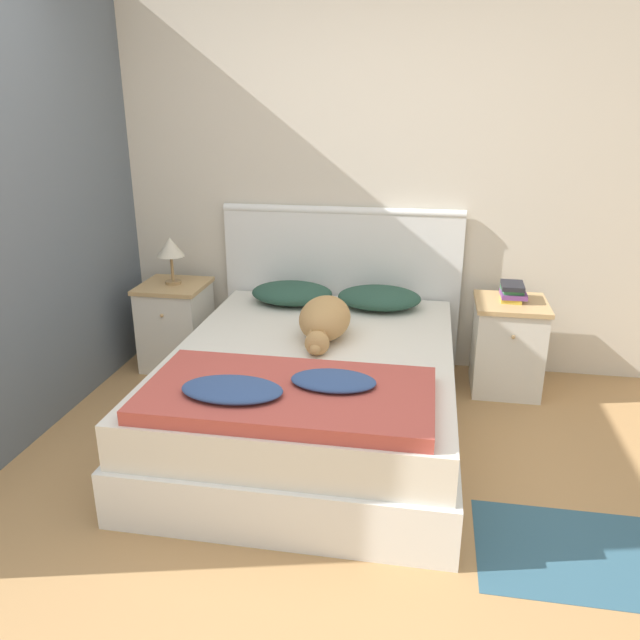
{
  "coord_description": "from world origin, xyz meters",
  "views": [
    {
      "loc": [
        0.71,
        -2.13,
        1.82
      ],
      "look_at": [
        0.13,
        1.21,
        0.61
      ],
      "focal_mm": 35.0,
      "sensor_mm": 36.0,
      "label": 1
    }
  ],
  "objects_px": {
    "dog": "(325,320)",
    "nightstand_right": "(507,346)",
    "pillow_right": "(379,298)",
    "pillow_left": "(292,293)",
    "book_stack": "(512,292)",
    "table_lamp": "(170,249)",
    "nightstand_left": "(176,325)",
    "bed": "(314,391)"
  },
  "relations": [
    {
      "from": "bed",
      "to": "nightstand_right",
      "type": "distance_m",
      "value": 1.37
    },
    {
      "from": "nightstand_right",
      "to": "table_lamp",
      "type": "bearing_deg",
      "value": 179.8
    },
    {
      "from": "pillow_left",
      "to": "table_lamp",
      "type": "relative_size",
      "value": 1.69
    },
    {
      "from": "dog",
      "to": "book_stack",
      "type": "height_order",
      "value": "dog"
    },
    {
      "from": "nightstand_left",
      "to": "dog",
      "type": "height_order",
      "value": "dog"
    },
    {
      "from": "nightstand_left",
      "to": "book_stack",
      "type": "relative_size",
      "value": 2.94
    },
    {
      "from": "pillow_right",
      "to": "nightstand_right",
      "type": "bearing_deg",
      "value": -1.04
    },
    {
      "from": "bed",
      "to": "table_lamp",
      "type": "height_order",
      "value": "table_lamp"
    },
    {
      "from": "book_stack",
      "to": "pillow_right",
      "type": "bearing_deg",
      "value": -179.42
    },
    {
      "from": "pillow_right",
      "to": "dog",
      "type": "xyz_separation_m",
      "value": [
        -0.26,
        -0.61,
        0.04
      ]
    },
    {
      "from": "table_lamp",
      "to": "nightstand_left",
      "type": "bearing_deg",
      "value": -90.0
    },
    {
      "from": "book_stack",
      "to": "table_lamp",
      "type": "xyz_separation_m",
      "value": [
        -2.27,
        -0.02,
        0.19
      ]
    },
    {
      "from": "dog",
      "to": "pillow_left",
      "type": "bearing_deg",
      "value": 118.22
    },
    {
      "from": "nightstand_right",
      "to": "book_stack",
      "type": "xyz_separation_m",
      "value": [
        -0.0,
        0.02,
        0.36
      ]
    },
    {
      "from": "pillow_left",
      "to": "book_stack",
      "type": "distance_m",
      "value": 1.43
    },
    {
      "from": "dog",
      "to": "table_lamp",
      "type": "bearing_deg",
      "value": 152.72
    },
    {
      "from": "book_stack",
      "to": "nightstand_right",
      "type": "bearing_deg",
      "value": -89.42
    },
    {
      "from": "pillow_right",
      "to": "pillow_left",
      "type": "bearing_deg",
      "value": 180.0
    },
    {
      "from": "bed",
      "to": "dog",
      "type": "height_order",
      "value": "dog"
    },
    {
      "from": "bed",
      "to": "book_stack",
      "type": "relative_size",
      "value": 10.03
    },
    {
      "from": "bed",
      "to": "nightstand_right",
      "type": "relative_size",
      "value": 3.41
    },
    {
      "from": "pillow_left",
      "to": "pillow_right",
      "type": "xyz_separation_m",
      "value": [
        0.59,
        0.0,
        0.0
      ]
    },
    {
      "from": "nightstand_left",
      "to": "pillow_right",
      "type": "height_order",
      "value": "pillow_right"
    },
    {
      "from": "pillow_left",
      "to": "table_lamp",
      "type": "xyz_separation_m",
      "value": [
        -0.84,
        -0.01,
        0.27
      ]
    },
    {
      "from": "table_lamp",
      "to": "pillow_right",
      "type": "bearing_deg",
      "value": 0.3
    },
    {
      "from": "nightstand_right",
      "to": "table_lamp",
      "type": "height_order",
      "value": "table_lamp"
    },
    {
      "from": "nightstand_right",
      "to": "dog",
      "type": "bearing_deg",
      "value": -151.67
    },
    {
      "from": "pillow_left",
      "to": "pillow_right",
      "type": "height_order",
      "value": "same"
    },
    {
      "from": "pillow_right",
      "to": "dog",
      "type": "relative_size",
      "value": 0.85
    },
    {
      "from": "pillow_left",
      "to": "book_stack",
      "type": "relative_size",
      "value": 2.66
    },
    {
      "from": "nightstand_right",
      "to": "book_stack",
      "type": "height_order",
      "value": "book_stack"
    },
    {
      "from": "bed",
      "to": "pillow_left",
      "type": "relative_size",
      "value": 3.77
    },
    {
      "from": "bed",
      "to": "pillow_right",
      "type": "xyz_separation_m",
      "value": [
        0.29,
        0.79,
        0.33
      ]
    },
    {
      "from": "bed",
      "to": "pillow_left",
      "type": "height_order",
      "value": "pillow_left"
    },
    {
      "from": "bed",
      "to": "book_stack",
      "type": "distance_m",
      "value": 1.44
    },
    {
      "from": "dog",
      "to": "nightstand_right",
      "type": "bearing_deg",
      "value": 28.33
    },
    {
      "from": "nightstand_right",
      "to": "table_lamp",
      "type": "xyz_separation_m",
      "value": [
        -2.27,
        0.01,
        0.55
      ]
    },
    {
      "from": "dog",
      "to": "table_lamp",
      "type": "xyz_separation_m",
      "value": [
        -1.17,
        0.6,
        0.23
      ]
    },
    {
      "from": "nightstand_left",
      "to": "dog",
      "type": "distance_m",
      "value": 1.35
    },
    {
      "from": "nightstand_left",
      "to": "pillow_right",
      "type": "bearing_deg",
      "value": 0.61
    },
    {
      "from": "nightstand_right",
      "to": "dog",
      "type": "relative_size",
      "value": 0.94
    },
    {
      "from": "bed",
      "to": "nightstand_left",
      "type": "bearing_deg",
      "value": 145.83
    }
  ]
}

